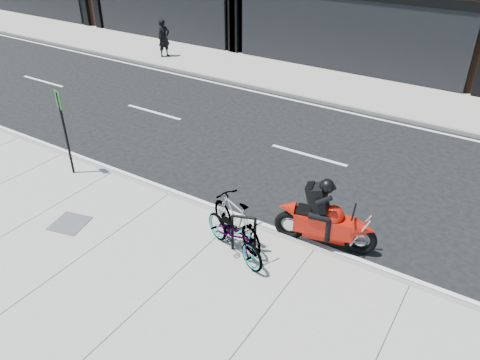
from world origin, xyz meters
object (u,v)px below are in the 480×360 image
Objects in this scene: bicycle_front at (235,234)px; motorcycle at (330,221)px; bike_rack at (244,231)px; utility_grate at (70,223)px; sign_post at (64,126)px; bicycle_rear at (236,220)px; pedestrian at (164,38)px.

bicycle_front is 0.84× the size of motorcycle.
bike_rack is 4.11m from utility_grate.
motorcycle reaches higher than utility_grate.
bicycle_rear is at bearing 16.76° from sign_post.
motorcycle reaches higher than bicycle_rear.
motorcycle is at bearing 25.32° from sign_post.
bicycle_rear is 0.81× the size of motorcycle.
pedestrian is (-10.18, 9.71, 0.30)m from bicycle_rear.
pedestrian reaches higher than bike_rack.
motorcycle is at bearing 26.13° from utility_grate.
sign_post is (-5.29, 0.08, 0.85)m from bicycle_rear.
utility_grate is (-3.86, -1.31, -0.52)m from bike_rack.
bike_rack is 0.41× the size of motorcycle.
sign_post is (-1.75, 1.62, 1.38)m from utility_grate.
bicycle_rear is at bearing -161.40° from motorcycle.
bike_rack is at bearing 14.47° from sign_post.
bicycle_rear is at bearing 49.39° from bicycle_front.
bicycle_rear is (-0.20, 0.38, 0.05)m from bicycle_front.
pedestrian is at bearing -109.50° from bicycle_rear.
bicycle_front is 0.43m from bicycle_rear.
utility_grate is 0.32× the size of sign_post.
sign_post is at bearing 106.76° from bicycle_front.
bicycle_rear is at bearing 23.58° from utility_grate.
bike_rack is at bearing 78.99° from bicycle_rear.
bike_rack is 0.40m from bicycle_rear.
bicycle_front is 3.94m from utility_grate.
pedestrian is 0.72× the size of sign_post.
sign_post is (-5.61, 0.31, 0.85)m from bike_rack.
bicycle_front is 1.12× the size of pedestrian.
bicycle_front is at bearing -149.30° from motorcycle.
sign_post reaches higher than bike_rack.
bike_rack is 14.46m from pedestrian.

